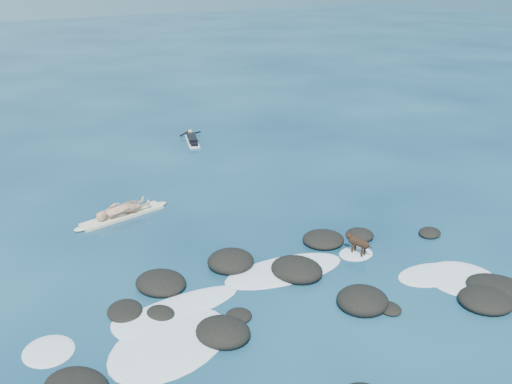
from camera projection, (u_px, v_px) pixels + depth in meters
ground at (280, 281)px, 15.84m from camera, size 160.00×160.00×0.00m
reef_rocks at (310, 292)px, 15.08m from camera, size 13.11×7.93×0.58m
breaking_foam at (247, 322)px, 14.00m from camera, size 13.30×6.38×0.12m
standing_surfer_rig at (121, 196)px, 19.43m from camera, size 3.57×1.10×2.03m
paddling_surfer_rig at (192, 139)px, 27.80m from camera, size 1.40×2.39×0.42m
dog at (358, 242)px, 17.06m from camera, size 0.38×1.01×0.65m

